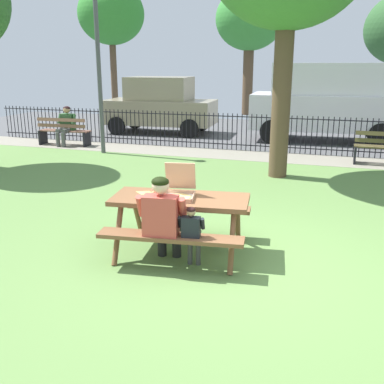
{
  "coord_description": "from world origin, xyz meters",
  "views": [
    {
      "loc": [
        1.03,
        -5.19,
        2.49
      ],
      "look_at": [
        -0.8,
        0.54,
        0.75
      ],
      "focal_mm": 42.15,
      "sensor_mm": 36.0,
      "label": 1
    }
  ],
  "objects_px": {
    "pizza_slice_on_table": "(147,192)",
    "adult_at_table": "(163,217)",
    "park_bench_left": "(64,132)",
    "far_tree_midleft": "(250,20)",
    "person_on_park_bench": "(66,124)",
    "parked_car_left": "(327,100)",
    "child_at_table": "(192,231)",
    "pizza_box_open": "(179,191)",
    "parked_car_far_left": "(160,105)",
    "picnic_table_foreground": "(180,210)",
    "far_tree_left": "(111,15)",
    "lamp_post_walkway": "(98,52)"
  },
  "relations": [
    {
      "from": "pizza_slice_on_table",
      "to": "adult_at_table",
      "type": "relative_size",
      "value": 0.21
    },
    {
      "from": "park_bench_left",
      "to": "far_tree_midleft",
      "type": "bearing_deg",
      "value": 69.51
    },
    {
      "from": "person_on_park_bench",
      "to": "parked_car_left",
      "type": "height_order",
      "value": "parked_car_left"
    },
    {
      "from": "child_at_table",
      "to": "pizza_slice_on_table",
      "type": "bearing_deg",
      "value": 146.41
    },
    {
      "from": "pizza_box_open",
      "to": "far_tree_midleft",
      "type": "height_order",
      "value": "far_tree_midleft"
    },
    {
      "from": "pizza_box_open",
      "to": "parked_car_far_left",
      "type": "bearing_deg",
      "value": 112.94
    },
    {
      "from": "picnic_table_foreground",
      "to": "pizza_box_open",
      "type": "height_order",
      "value": "pizza_box_open"
    },
    {
      "from": "far_tree_midleft",
      "to": "park_bench_left",
      "type": "bearing_deg",
      "value": -110.49
    },
    {
      "from": "person_on_park_bench",
      "to": "far_tree_left",
      "type": "bearing_deg",
      "value": 108.99
    },
    {
      "from": "person_on_park_bench",
      "to": "far_tree_left",
      "type": "distance_m",
      "value": 11.38
    },
    {
      "from": "picnic_table_foreground",
      "to": "parked_car_left",
      "type": "relative_size",
      "value": 0.41
    },
    {
      "from": "picnic_table_foreground",
      "to": "parked_car_far_left",
      "type": "relative_size",
      "value": 0.5
    },
    {
      "from": "pizza_box_open",
      "to": "person_on_park_bench",
      "type": "xyz_separation_m",
      "value": [
        -5.98,
        6.62,
        -0.2
      ]
    },
    {
      "from": "adult_at_table",
      "to": "person_on_park_bench",
      "type": "xyz_separation_m",
      "value": [
        -5.94,
        7.12,
        0.0
      ]
    },
    {
      "from": "picnic_table_foreground",
      "to": "pizza_box_open",
      "type": "bearing_deg",
      "value": -156.3
    },
    {
      "from": "pizza_box_open",
      "to": "far_tree_midleft",
      "type": "distance_m",
      "value": 17.16
    },
    {
      "from": "park_bench_left",
      "to": "parked_car_left",
      "type": "distance_m",
      "value": 8.34
    },
    {
      "from": "pizza_box_open",
      "to": "park_bench_left",
      "type": "distance_m",
      "value": 8.97
    },
    {
      "from": "adult_at_table",
      "to": "person_on_park_bench",
      "type": "distance_m",
      "value": 9.28
    },
    {
      "from": "child_at_table",
      "to": "lamp_post_walkway",
      "type": "height_order",
      "value": "lamp_post_walkway"
    },
    {
      "from": "park_bench_left",
      "to": "person_on_park_bench",
      "type": "distance_m",
      "value": 0.26
    },
    {
      "from": "far_tree_left",
      "to": "adult_at_table",
      "type": "bearing_deg",
      "value": -61.28
    },
    {
      "from": "child_at_table",
      "to": "far_tree_left",
      "type": "xyz_separation_m",
      "value": [
        -9.77,
        17.13,
        4.28
      ]
    },
    {
      "from": "adult_at_table",
      "to": "park_bench_left",
      "type": "height_order",
      "value": "adult_at_table"
    },
    {
      "from": "picnic_table_foreground",
      "to": "parked_car_far_left",
      "type": "bearing_deg",
      "value": 113.01
    },
    {
      "from": "child_at_table",
      "to": "park_bench_left",
      "type": "distance_m",
      "value": 9.55
    },
    {
      "from": "pizza_slice_on_table",
      "to": "parked_car_left",
      "type": "height_order",
      "value": "parked_car_left"
    },
    {
      "from": "pizza_slice_on_table",
      "to": "park_bench_left",
      "type": "relative_size",
      "value": 0.15
    },
    {
      "from": "pizza_box_open",
      "to": "child_at_table",
      "type": "relative_size",
      "value": 0.66
    },
    {
      "from": "pizza_slice_on_table",
      "to": "far_tree_left",
      "type": "height_order",
      "value": "far_tree_left"
    },
    {
      "from": "person_on_park_bench",
      "to": "parked_car_far_left",
      "type": "relative_size",
      "value": 0.3
    },
    {
      "from": "adult_at_table",
      "to": "lamp_post_walkway",
      "type": "bearing_deg",
      "value": 123.97
    },
    {
      "from": "pizza_slice_on_table",
      "to": "parked_car_far_left",
      "type": "bearing_deg",
      "value": 110.59
    },
    {
      "from": "park_bench_left",
      "to": "picnic_table_foreground",
      "type": "bearing_deg",
      "value": -47.31
    },
    {
      "from": "picnic_table_foreground",
      "to": "child_at_table",
      "type": "height_order",
      "value": "child_at_table"
    },
    {
      "from": "picnic_table_foreground",
      "to": "adult_at_table",
      "type": "xyz_separation_m",
      "value": [
        -0.05,
        -0.51,
        0.06
      ]
    },
    {
      "from": "picnic_table_foreground",
      "to": "person_on_park_bench",
      "type": "xyz_separation_m",
      "value": [
        -5.99,
        6.61,
        0.06
      ]
    },
    {
      "from": "picnic_table_foreground",
      "to": "parked_car_far_left",
      "type": "distance_m",
      "value": 10.69
    },
    {
      "from": "far_tree_left",
      "to": "park_bench_left",
      "type": "bearing_deg",
      "value": -71.47
    },
    {
      "from": "pizza_slice_on_table",
      "to": "lamp_post_walkway",
      "type": "bearing_deg",
      "value": 123.48
    },
    {
      "from": "adult_at_table",
      "to": "parked_car_left",
      "type": "bearing_deg",
      "value": 81.21
    },
    {
      "from": "child_at_table",
      "to": "parked_car_far_left",
      "type": "bearing_deg",
      "value": 113.53
    },
    {
      "from": "far_tree_midleft",
      "to": "pizza_slice_on_table",
      "type": "bearing_deg",
      "value": -83.73
    },
    {
      "from": "child_at_table",
      "to": "lamp_post_walkway",
      "type": "xyz_separation_m",
      "value": [
        -4.68,
        6.38,
        2.24
      ]
    },
    {
      "from": "park_bench_left",
      "to": "parked_car_left",
      "type": "relative_size",
      "value": 0.34
    },
    {
      "from": "child_at_table",
      "to": "lamp_post_walkway",
      "type": "distance_m",
      "value": 8.23
    },
    {
      "from": "adult_at_table",
      "to": "parked_car_far_left",
      "type": "xyz_separation_m",
      "value": [
        -4.13,
        10.35,
        0.35
      ]
    },
    {
      "from": "person_on_park_bench",
      "to": "parked_car_far_left",
      "type": "distance_m",
      "value": 3.72
    },
    {
      "from": "pizza_box_open",
      "to": "parked_car_left",
      "type": "distance_m",
      "value": 9.97
    },
    {
      "from": "pizza_slice_on_table",
      "to": "parked_car_left",
      "type": "distance_m",
      "value": 10.01
    }
  ]
}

